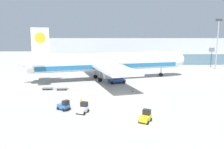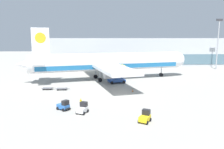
# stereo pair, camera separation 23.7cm
# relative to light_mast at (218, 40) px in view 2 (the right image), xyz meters

# --- Properties ---
(ground_plane) EXTENTS (400.00, 400.00, 0.00)m
(ground_plane) POSITION_rel_light_mast_xyz_m (-49.40, -48.94, -13.03)
(ground_plane) COLOR #9E9B93
(terminal_building) EXTENTS (90.00, 18.20, 14.00)m
(terminal_building) POSITION_rel_light_mast_xyz_m (-34.99, 16.29, -6.04)
(terminal_building) COLOR #B2B7BC
(terminal_building) RESTS_ON ground_plane
(light_mast) EXTENTS (2.80, 0.50, 22.41)m
(light_mast) POSITION_rel_light_mast_xyz_m (0.00, 0.00, 0.00)
(light_mast) COLOR #9EA0A5
(light_mast) RESTS_ON ground_plane
(airplane_main) EXTENTS (57.00, 48.49, 17.00)m
(airplane_main) POSITION_rel_light_mast_xyz_m (-50.30, -23.30, -7.19)
(airplane_main) COLOR white
(airplane_main) RESTS_ON ground_plane
(scissor_lift_loader) EXTENTS (5.78, 4.44, 5.57)m
(scissor_lift_loader) POSITION_rel_light_mast_xyz_m (-47.63, -29.24, -10.92)
(scissor_lift_loader) COLOR #284C99
(scissor_lift_loader) RESTS_ON ground_plane
(baggage_tug_foreground) EXTENTS (2.36, 2.79, 2.00)m
(baggage_tug_foreground) POSITION_rel_light_mast_xyz_m (-55.90, -57.01, -12.15)
(baggage_tug_foreground) COLOR silver
(baggage_tug_foreground) RESTS_ON ground_plane
(baggage_tug_mid) EXTENTS (2.79, 2.66, 2.00)m
(baggage_tug_mid) POSITION_rel_light_mast_xyz_m (-59.70, -55.10, -12.15)
(baggage_tug_mid) COLOR #2D66B7
(baggage_tug_mid) RESTS_ON ground_plane
(baggage_tug_far) EXTENTS (2.54, 2.82, 2.00)m
(baggage_tug_far) POSITION_rel_light_mast_xyz_m (-45.17, -62.01, -12.15)
(baggage_tug_far) COLOR yellow
(baggage_tug_far) RESTS_ON ground_plane
(baggage_dolly_lead) EXTENTS (3.71, 1.54, 0.48)m
(baggage_dolly_lead) POSITION_rel_light_mast_xyz_m (-67.02, -37.49, -12.64)
(baggage_dolly_lead) COLOR #56565B
(baggage_dolly_lead) RESTS_ON ground_plane
(baggage_dolly_second) EXTENTS (3.71, 1.54, 0.48)m
(baggage_dolly_second) POSITION_rel_light_mast_xyz_m (-63.07, -38.14, -12.64)
(baggage_dolly_second) COLOR #56565B
(baggage_dolly_second) RESTS_ON ground_plane
(ground_crew_near) EXTENTS (0.44, 0.42, 1.73)m
(ground_crew_near) POSITION_rel_light_mast_xyz_m (-56.59, -53.13, -12.02)
(ground_crew_near) COLOR black
(ground_crew_near) RESTS_ON ground_plane
(traffic_cone_near) EXTENTS (0.40, 0.40, 0.78)m
(traffic_cone_near) POSITION_rel_light_mast_xyz_m (-44.19, -41.06, -12.65)
(traffic_cone_near) COLOR black
(traffic_cone_near) RESTS_ON ground_plane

